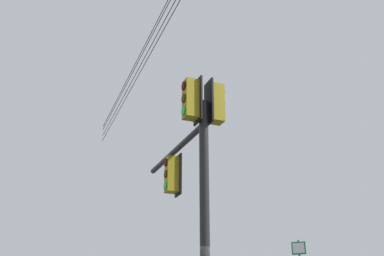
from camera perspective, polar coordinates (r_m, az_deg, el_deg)
signal_mast_assembly at (r=10.11m, az=0.26°, el=-4.64°), size 2.63×3.43×6.13m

